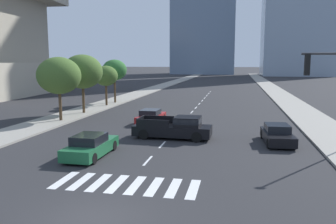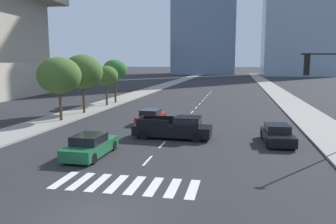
# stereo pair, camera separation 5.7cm
# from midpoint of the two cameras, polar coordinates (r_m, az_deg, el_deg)

# --- Properties ---
(ground_plane) EXTENTS (800.00, 800.00, 0.00)m
(ground_plane) POSITION_cam_midpoint_polar(r_m,az_deg,el_deg) (13.35, -12.26, -17.04)
(ground_plane) COLOR #28282B
(sidewalk_east) EXTENTS (4.00, 260.00, 0.15)m
(sidewalk_east) POSITION_cam_midpoint_polar(r_m,az_deg,el_deg) (42.05, 21.20, 0.06)
(sidewalk_east) COLOR gray
(sidewalk_east) RESTS_ON ground
(sidewalk_west) EXTENTS (4.00, 260.00, 0.15)m
(sidewalk_west) POSITION_cam_midpoint_polar(r_m,az_deg,el_deg) (44.86, -11.46, 0.93)
(sidewalk_west) COLOR gray
(sidewalk_west) RESTS_ON ground
(crosswalk_near) EXTENTS (6.75, 2.48, 0.01)m
(crosswalk_near) POSITION_cam_midpoint_polar(r_m,az_deg,el_deg) (16.56, -7.02, -11.79)
(crosswalk_near) COLOR silver
(crosswalk_near) RESTS_ON ground
(lane_divider_center) EXTENTS (0.14, 50.00, 0.01)m
(lane_divider_center) POSITION_cam_midpoint_polar(r_m,az_deg,el_deg) (43.41, 4.61, 0.74)
(lane_divider_center) COLOR silver
(lane_divider_center) RESTS_ON ground
(pickup_truck) EXTENTS (5.84, 2.20, 1.67)m
(pickup_truck) POSITION_cam_midpoint_polar(r_m,az_deg,el_deg) (25.74, 1.30, -2.61)
(pickup_truck) COLOR black
(pickup_truck) RESTS_ON ground
(sedan_black_0) EXTENTS (2.09, 4.45, 1.32)m
(sedan_black_0) POSITION_cam_midpoint_polar(r_m,az_deg,el_deg) (25.40, 17.57, -3.62)
(sedan_black_0) COLOR black
(sedan_black_0) RESTS_ON ground
(sedan_red_1) EXTENTS (2.03, 4.39, 1.31)m
(sedan_red_1) POSITION_cam_midpoint_polar(r_m,az_deg,el_deg) (32.19, -2.91, -0.80)
(sedan_red_1) COLOR maroon
(sedan_red_1) RESTS_ON ground
(sedan_green_2) EXTENTS (1.94, 4.64, 1.37)m
(sedan_green_2) POSITION_cam_midpoint_polar(r_m,az_deg,el_deg) (21.47, -12.74, -5.51)
(sedan_green_2) COLOR #1E6038
(sedan_green_2) RESTS_ON ground
(street_tree_nearest) EXTENTS (4.10, 4.10, 6.00)m
(street_tree_nearest) POSITION_cam_midpoint_polar(r_m,az_deg,el_deg) (34.16, -17.64, 5.75)
(street_tree_nearest) COLOR #4C3823
(street_tree_nearest) RESTS_ON sidewalk_west
(street_tree_second) EXTENTS (4.33, 4.33, 6.34)m
(street_tree_second) POSITION_cam_midpoint_polar(r_m,az_deg,el_deg) (38.69, -14.00, 6.49)
(street_tree_second) COLOR #4C3823
(street_tree_second) RESTS_ON sidewalk_west
(street_tree_third) EXTENTS (3.04, 3.04, 5.07)m
(street_tree_third) POSITION_cam_midpoint_polar(r_m,az_deg,el_deg) (44.94, -10.28, 5.88)
(street_tree_third) COLOR #4C3823
(street_tree_third) RESTS_ON sidewalk_west
(street_tree_fourth) EXTENTS (3.34, 3.34, 5.87)m
(street_tree_fourth) POSITION_cam_midpoint_polar(r_m,az_deg,el_deg) (47.94, -8.88, 6.86)
(street_tree_fourth) COLOR #4C3823
(street_tree_fourth) RESTS_ON sidewalk_west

